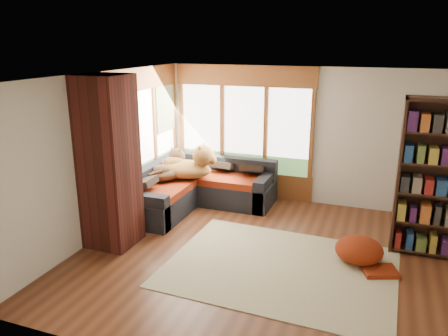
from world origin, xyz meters
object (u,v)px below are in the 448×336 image
Objects in this scene: area_rug at (280,267)px; dog_tan at (189,164)px; sectional_sofa at (194,187)px; dog_brindle at (170,167)px; brick_chimney at (109,163)px; pouf at (359,249)px; bookshelf at (434,179)px.

area_rug is 2.88m from dog_tan.
sectional_sofa is at bearing 89.52° from dog_tan.
sectional_sofa is 2.92m from area_rug.
dog_brindle is (-0.33, -0.33, 0.46)m from sectional_sofa.
dog_tan is (0.02, -0.21, 0.52)m from sectional_sofa.
sectional_sofa is at bearing 77.71° from brick_chimney.
sectional_sofa reaches higher than area_rug.
area_rug is at bearing 2.69° from brick_chimney.
area_rug is 1.17m from pouf.
brick_chimney is 1.12× the size of bookshelf.
area_rug is 1.33× the size of bookshelf.
dog_tan reaches higher than pouf.
brick_chimney is 1.80m from dog_brindle.
sectional_sofa is 0.71× the size of area_rug.
dog_brindle reaches higher than area_rug.
brick_chimney is 4.72m from bookshelf.
sectional_sofa is 4.25m from bookshelf.
bookshelf is 4.46m from dog_brindle.
brick_chimney reaches higher than dog_tan.
bookshelf is at bearing 33.64° from pouf.
pouf is at bearing -96.30° from dog_brindle.
pouf is (3.64, 0.68, -1.11)m from brick_chimney.
dog_tan reaches higher than dog_brindle.
brick_chimney is 0.84× the size of area_rug.
dog_tan is (-3.18, 1.16, 0.63)m from pouf.
bookshelf reaches higher than pouf.
bookshelf is at bearing 31.14° from area_rug.
pouf is at bearing -25.12° from dog_tan.
brick_chimney is at bearing -173.75° from dog_brindle.
pouf is 0.61× the size of dog_tan.
dog_tan is 0.37m from dog_brindle.
dog_tan reaches higher than area_rug.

